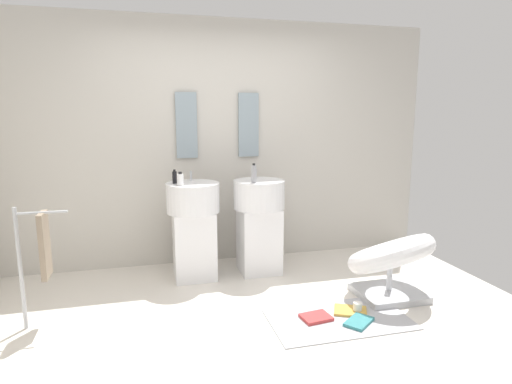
% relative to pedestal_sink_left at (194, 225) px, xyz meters
% --- Properties ---
extents(ground_plane, '(4.80, 3.60, 0.04)m').
position_rel_pedestal_sink_left_xyz_m(ground_plane, '(0.33, -1.13, -0.56)').
color(ground_plane, silver).
extents(rear_partition, '(4.80, 0.10, 2.60)m').
position_rel_pedestal_sink_left_xyz_m(rear_partition, '(0.33, 0.52, 0.76)').
color(rear_partition, beige).
rests_on(rear_partition, ground_plane).
extents(pedestal_sink_left, '(0.52, 0.52, 1.06)m').
position_rel_pedestal_sink_left_xyz_m(pedestal_sink_left, '(0.00, 0.00, 0.00)').
color(pedestal_sink_left, white).
rests_on(pedestal_sink_left, ground_plane).
extents(pedestal_sink_right, '(0.52, 0.52, 1.06)m').
position_rel_pedestal_sink_left_xyz_m(pedestal_sink_right, '(0.67, 0.00, 0.00)').
color(pedestal_sink_right, white).
rests_on(pedestal_sink_right, ground_plane).
extents(vanity_mirror_left, '(0.22, 0.03, 0.68)m').
position_rel_pedestal_sink_left_xyz_m(vanity_mirror_left, '(0.00, 0.45, 0.96)').
color(vanity_mirror_left, '#8C9EA8').
extents(vanity_mirror_right, '(0.22, 0.03, 0.68)m').
position_rel_pedestal_sink_left_xyz_m(vanity_mirror_right, '(0.67, 0.45, 0.96)').
color(vanity_mirror_right, '#8C9EA8').
extents(lounge_chair, '(1.07, 1.07, 0.65)m').
position_rel_pedestal_sink_left_xyz_m(lounge_chair, '(1.63, -0.91, -0.19)').
color(lounge_chair, '#B7BABF').
rests_on(lounge_chair, ground_plane).
extents(towel_rack, '(0.37, 0.22, 0.95)m').
position_rel_pedestal_sink_left_xyz_m(towel_rack, '(-1.22, -0.74, 0.09)').
color(towel_rack, '#B7BABF').
rests_on(towel_rack, ground_plane).
extents(area_rug, '(1.11, 0.63, 0.01)m').
position_rel_pedestal_sink_left_xyz_m(area_rug, '(1.00, -1.21, -0.53)').
color(area_rug, '#B2B2B7').
rests_on(area_rug, ground_plane).
extents(magazine_red, '(0.25, 0.21, 0.03)m').
position_rel_pedestal_sink_left_xyz_m(magazine_red, '(0.82, -1.17, -0.51)').
color(magazine_red, '#B73838').
rests_on(magazine_red, area_rug).
extents(magazine_teal, '(0.29, 0.28, 0.02)m').
position_rel_pedestal_sink_left_xyz_m(magazine_teal, '(1.12, -1.32, -0.51)').
color(magazine_teal, teal).
rests_on(magazine_teal, area_rug).
extents(magazine_ochre, '(0.32, 0.30, 0.02)m').
position_rel_pedestal_sink_left_xyz_m(magazine_ochre, '(1.14, -1.13, -0.52)').
color(magazine_ochre, gold).
rests_on(magazine_ochre, area_rug).
extents(coffee_mug, '(0.07, 0.07, 0.09)m').
position_rel_pedestal_sink_left_xyz_m(coffee_mug, '(1.20, -1.15, -0.48)').
color(coffee_mug, white).
rests_on(coffee_mug, area_rug).
extents(soap_bottle_black, '(0.04, 0.04, 0.14)m').
position_rel_pedestal_sink_left_xyz_m(soap_bottle_black, '(-0.17, 0.02, 0.48)').
color(soap_bottle_black, black).
rests_on(soap_bottle_black, pedestal_sink_left).
extents(soap_bottle_grey, '(0.05, 0.05, 0.19)m').
position_rel_pedestal_sink_left_xyz_m(soap_bottle_grey, '(0.58, -0.14, 0.51)').
color(soap_bottle_grey, '#99999E').
rests_on(soap_bottle_grey, pedestal_sink_right).
extents(soap_bottle_white, '(0.06, 0.06, 0.13)m').
position_rel_pedestal_sink_left_xyz_m(soap_bottle_white, '(-0.12, -0.10, 0.48)').
color(soap_bottle_white, white).
rests_on(soap_bottle_white, pedestal_sink_left).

